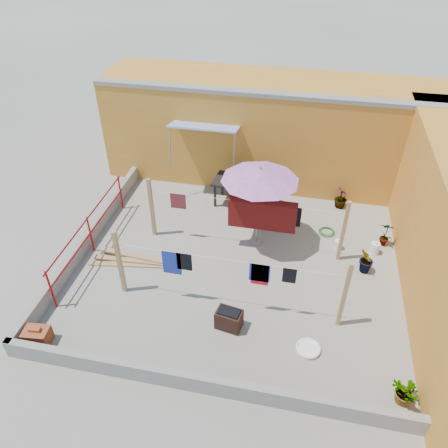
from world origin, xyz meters
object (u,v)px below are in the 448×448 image
at_px(brick_stack, 37,336).
at_px(water_jug_a, 375,248).
at_px(water_jug_b, 338,245).
at_px(brazier, 229,319).
at_px(plant_back_a, 284,212).
at_px(patio_umbrella, 260,175).
at_px(white_basin, 308,348).
at_px(green_hose, 327,232).
at_px(outdoor_table, 243,184).

distance_m(brick_stack, water_jug_a, 8.39).
relative_size(water_jug_a, water_jug_b, 1.20).
relative_size(brazier, water_jug_a, 1.64).
bearing_deg(plant_back_a, brick_stack, -131.56).
bearing_deg(water_jug_b, patio_umbrella, -175.97).
bearing_deg(white_basin, brazier, 171.04).
relative_size(patio_umbrella, green_hose, 5.06).
distance_m(water_jug_a, water_jug_b, 0.94).
height_order(brick_stack, green_hose, brick_stack).
bearing_deg(green_hose, outdoor_table, 160.95).
bearing_deg(patio_umbrella, water_jug_b, 4.03).
relative_size(brick_stack, water_jug_a, 1.51).
relative_size(white_basin, green_hose, 1.12).
bearing_deg(green_hose, water_jug_a, -26.93).
height_order(brazier, white_basin, brazier).
distance_m(brazier, green_hose, 4.33).
height_order(patio_umbrella, brazier, patio_umbrella).
xyz_separation_m(water_jug_a, green_hose, (-1.24, 0.63, -0.13)).
height_order(water_jug_b, green_hose, water_jug_b).
bearing_deg(patio_umbrella, plant_back_a, 57.75).
distance_m(brick_stack, water_jug_b, 7.59).
xyz_separation_m(outdoor_table, water_jug_b, (2.84, -1.53, -0.60)).
xyz_separation_m(brazier, water_jug_b, (2.33, 3.16, -0.11)).
height_order(brick_stack, white_basin, brick_stack).
relative_size(brazier, green_hose, 1.31).
relative_size(outdoor_table, water_jug_b, 5.85).
relative_size(brazier, plant_back_a, 0.77).
relative_size(brick_stack, brazier, 0.92).
relative_size(outdoor_table, green_hose, 3.92).
bearing_deg(brick_stack, outdoor_table, 60.58).
bearing_deg(white_basin, water_jug_a, 66.03).
bearing_deg(outdoor_table, brazier, -83.78).
bearing_deg(water_jug_b, water_jug_a, 1.23).
height_order(patio_umbrella, water_jug_a, patio_umbrella).
height_order(water_jug_a, green_hose, water_jug_a).
relative_size(patio_umbrella, plant_back_a, 2.95).
bearing_deg(white_basin, outdoor_table, 114.41).
bearing_deg(brazier, plant_back_a, 78.77).
xyz_separation_m(white_basin, green_hose, (0.30, 4.08, -0.02)).
distance_m(outdoor_table, green_hose, 2.79).
bearing_deg(patio_umbrella, brazier, -93.16).
height_order(brazier, green_hose, brazier).
height_order(brick_stack, water_jug_a, brick_stack).
height_order(green_hose, plant_back_a, plant_back_a).
bearing_deg(water_jug_a, brazier, -135.85).
bearing_deg(brick_stack, plant_back_a, 48.44).
xyz_separation_m(brazier, water_jug_a, (3.28, 3.18, -0.08)).
xyz_separation_m(water_jug_b, plant_back_a, (-1.54, 0.85, 0.26)).
bearing_deg(brazier, patio_umbrella, 86.84).
bearing_deg(brick_stack, brazier, 17.84).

